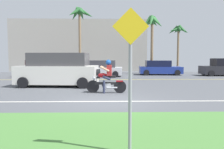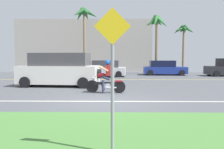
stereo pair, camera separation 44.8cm
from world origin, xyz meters
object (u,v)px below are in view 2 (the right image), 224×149
palm_tree_1 (184,32)px  street_sign (112,68)px  motorcyclist (106,79)px  palm_tree_0 (156,26)px  parked_car_1 (104,69)px  suv_nearby (60,70)px  parked_car_0 (43,69)px  palm_tree_2 (84,18)px  parked_car_2 (164,68)px

palm_tree_1 → street_sign: 22.94m
motorcyclist → street_sign: bearing=-86.6°
motorcyclist → palm_tree_0: palm_tree_0 is taller
motorcyclist → parked_car_1: 9.67m
motorcyclist → palm_tree_0: size_ratio=0.32×
parked_car_1 → street_sign: 16.67m
suv_nearby → parked_car_0: 7.43m
suv_nearby → parked_car_0: (-3.28, 6.67, -0.26)m
suv_nearby → palm_tree_0: size_ratio=0.81×
palm_tree_0 → palm_tree_1: 3.75m
motorcyclist → palm_tree_2: 15.34m
parked_car_0 → street_sign: street_sign is taller
parked_car_1 → palm_tree_0: 7.75m
palm_tree_1 → parked_car_0: bearing=-161.1°
motorcyclist → palm_tree_1: 17.04m
parked_car_2 → palm_tree_0: 4.73m
palm_tree_1 → parked_car_1: bearing=-152.0°
palm_tree_0 → palm_tree_1: size_ratio=1.13×
palm_tree_1 → palm_tree_2: 11.38m
parked_car_2 → palm_tree_1: size_ratio=0.79×
suv_nearby → street_sign: size_ratio=1.98×
suv_nearby → parked_car_2: bearing=46.1°
motorcyclist → palm_tree_2: bearing=102.1°
motorcyclist → suv_nearby: 4.04m
suv_nearby → parked_car_2: suv_nearby is taller
motorcyclist → palm_tree_0: bearing=69.3°
motorcyclist → street_sign: 7.03m
palm_tree_1 → street_sign: size_ratio=2.14×
suv_nearby → street_sign: (3.38, -9.69, 0.58)m
motorcyclist → suv_nearby: suv_nearby is taller
parked_car_0 → parked_car_2: 11.87m
parked_car_1 → palm_tree_1: 10.78m
motorcyclist → parked_car_0: bearing=123.7°
motorcyclist → street_sign: size_ratio=0.77×
parked_car_0 → palm_tree_2: size_ratio=0.54×
motorcyclist → palm_tree_1: (8.27, 14.36, 3.96)m
parked_car_2 → palm_tree_2: 10.40m
parked_car_2 → palm_tree_1: bearing=45.7°
palm_tree_0 → parked_car_1: bearing=-149.6°
palm_tree_2 → parked_car_1: bearing=-61.0°
parked_car_0 → palm_tree_0: bearing=17.3°
parked_car_1 → palm_tree_0: palm_tree_0 is taller
parked_car_1 → palm_tree_0: size_ratio=0.69×
palm_tree_0 → palm_tree_1: (3.40, 1.51, -0.51)m
motorcyclist → palm_tree_0: (4.87, 12.85, 4.48)m
palm_tree_1 → street_sign: bearing=-110.2°
parked_car_2 → palm_tree_1: (2.83, 2.90, 3.97)m
parked_car_2 → street_sign: street_sign is taller
parked_car_2 → palm_tree_0: (-0.57, 1.39, 4.48)m
motorcyclist → palm_tree_2: (-2.99, 13.99, 5.55)m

